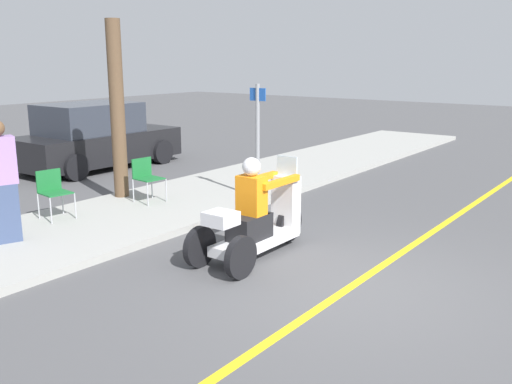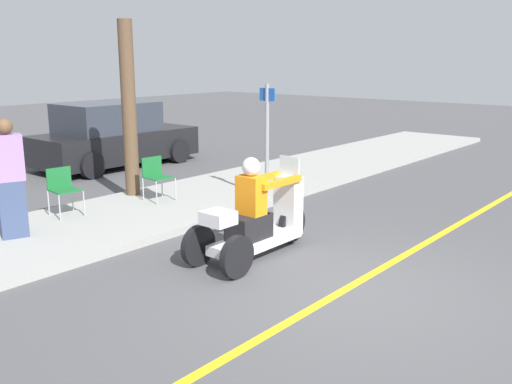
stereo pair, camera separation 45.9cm
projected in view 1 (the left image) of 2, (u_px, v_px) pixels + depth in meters
name	position (u px, v px, depth m)	size (l,w,h in m)	color
ground_plane	(350.00, 287.00, 7.13)	(60.00, 60.00, 0.00)	#4C4C4F
lane_stripe	(358.00, 282.00, 7.30)	(24.00, 0.12, 0.01)	gold
sidewalk_strip	(110.00, 221.00, 9.79)	(28.00, 2.80, 0.12)	#9E9E99
motorcycle_trike	(257.00, 221.00, 8.15)	(2.24, 0.81, 1.46)	black
spectator_end_of_line	(2.00, 184.00, 8.33)	(0.49, 0.39, 1.81)	#38476B
folding_chair_set_back	(146.00, 175.00, 10.81)	(0.50, 0.50, 0.82)	#A5A8AD
folding_chair_curbside	(53.00, 189.00, 9.68)	(0.51, 0.51, 0.82)	#A5A8AD
parked_car_lot_center	(95.00, 138.00, 14.67)	(4.25, 2.07, 1.67)	black
tree_trunk	(117.00, 110.00, 10.93)	(0.28, 0.28, 3.39)	brown
street_sign	(258.00, 137.00, 10.94)	(0.08, 0.36, 2.20)	gray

